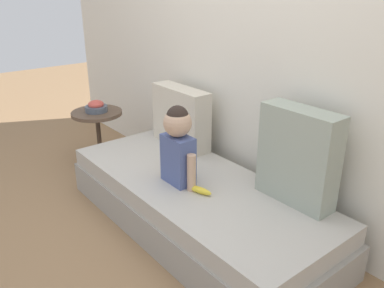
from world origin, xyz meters
name	(u,v)px	position (x,y,z in m)	size (l,w,h in m)	color
ground_plane	(195,226)	(0.00, 0.00, 0.00)	(12.00, 12.00, 0.00)	#93704C
back_wall	(260,35)	(0.00, 0.54, 1.23)	(5.20, 0.10, 2.46)	silver
couch	(195,205)	(0.00, 0.00, 0.17)	(2.00, 0.81, 0.35)	#9C978F
throw_pillow_left	(181,117)	(-0.55, 0.31, 0.58)	(0.54, 0.16, 0.46)	beige
throw_pillow_right	(298,156)	(0.55, 0.31, 0.63)	(0.47, 0.16, 0.56)	#99A393
toddler	(178,143)	(-0.06, -0.09, 0.62)	(0.33, 0.18, 0.51)	#4C5B93
banana	(200,190)	(0.14, -0.08, 0.37)	(0.17, 0.04, 0.04)	yellow
side_table	(98,124)	(-1.32, -0.03, 0.39)	(0.44, 0.44, 0.50)	brown
fruit_bowl	(96,107)	(-1.32, -0.03, 0.54)	(0.19, 0.19, 0.10)	#4C5666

